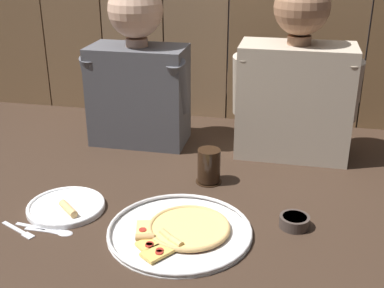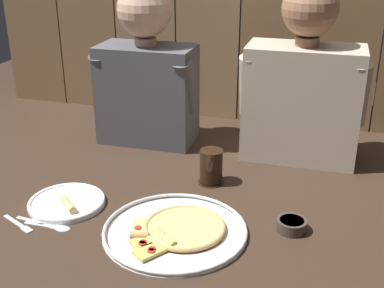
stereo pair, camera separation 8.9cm
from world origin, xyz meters
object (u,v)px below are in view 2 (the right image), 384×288
at_px(diner_left, 146,66).
at_px(dipping_bowl, 292,224).
at_px(drinking_glass, 211,167).
at_px(pizza_tray, 177,230).
at_px(diner_right, 304,79).
at_px(dinner_plate, 67,202).

bearing_deg(diner_left, dipping_bowl, -39.97).
relative_size(drinking_glass, dipping_bowl, 1.37).
distance_m(pizza_tray, diner_right, 0.72).
bearing_deg(dinner_plate, diner_left, 84.05).
distance_m(pizza_tray, drinking_glass, 0.32).
bearing_deg(diner_right, diner_left, 179.94).
height_order(pizza_tray, diner_right, diner_right).
bearing_deg(dinner_plate, dipping_bowl, 3.93).
bearing_deg(dipping_bowl, diner_left, 140.03).
distance_m(dipping_bowl, diner_left, 0.83).
relative_size(dinner_plate, dipping_bowl, 2.73).
relative_size(drinking_glass, diner_right, 0.18).
distance_m(diner_left, diner_right, 0.57).
relative_size(pizza_tray, diner_right, 0.63).
height_order(diner_left, diner_right, diner_right).
bearing_deg(diner_left, drinking_glass, -41.92).
relative_size(dinner_plate, diner_left, 0.38).
bearing_deg(dinner_plate, pizza_tray, -8.29).
relative_size(dipping_bowl, diner_left, 0.14).
bearing_deg(diner_right, drinking_glass, -131.16).
height_order(pizza_tray, drinking_glass, drinking_glass).
distance_m(pizza_tray, dipping_bowl, 0.31).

